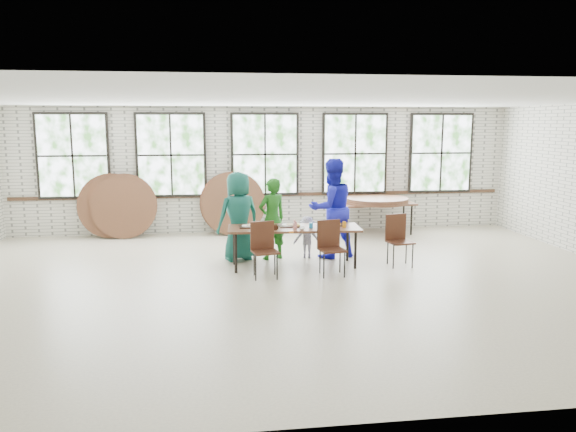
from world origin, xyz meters
name	(u,v)px	position (x,y,z in m)	size (l,w,h in m)	color
room	(265,156)	(0.00, 4.44, 1.83)	(12.00, 12.00, 12.00)	beige
dining_table	(294,230)	(0.19, 1.00, 0.69)	(2.45, 0.95, 0.74)	brown
chair_near_left	(264,245)	(-0.42, 0.42, 0.56)	(0.49, 0.47, 0.95)	#472517
chair_near_right	(330,243)	(0.74, 0.41, 0.56)	(0.48, 0.47, 0.95)	#472517
chair_spare	(398,236)	(2.12, 0.86, 0.56)	(0.49, 0.48, 0.95)	#472517
adult_teal	(239,216)	(-0.78, 1.65, 0.86)	(0.84, 0.54, 1.71)	#1A6353
adult_green	(272,219)	(-0.14, 1.65, 0.79)	(0.58, 0.38, 1.58)	#1E641A
toddler	(307,237)	(0.55, 1.65, 0.41)	(0.53, 0.30, 0.82)	#181239
adult_blue	(331,208)	(1.03, 1.65, 0.97)	(0.94, 0.74, 1.94)	#1C20C8
storage_table	(376,205)	(2.59, 3.81, 0.69)	(1.87, 0.93, 0.74)	brown
tabletop_clutter	(300,226)	(0.29, 0.97, 0.77)	(1.94, 0.62, 0.11)	black
round_tops_stacked	(376,200)	(2.59, 3.81, 0.80)	(1.50, 1.50, 0.13)	brown
round_tops_leaning	(176,205)	(-2.12, 4.19, 0.73)	(4.31, 0.47, 1.49)	brown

